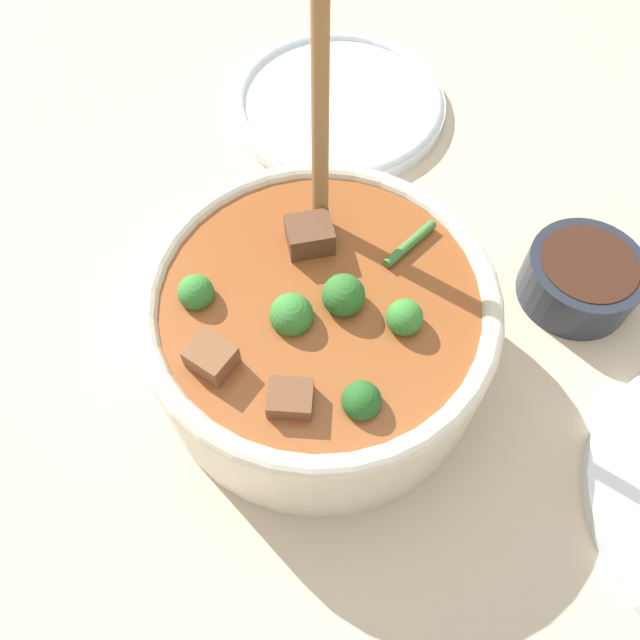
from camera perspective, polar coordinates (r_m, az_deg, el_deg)
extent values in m
plane|color=#C6B293|center=(0.51, 0.00, -3.68)|extent=(4.00, 4.00, 0.00)
cylinder|color=beige|center=(0.47, 0.00, -1.14)|extent=(0.26, 0.26, 0.09)
torus|color=beige|center=(0.43, 0.00, 1.87)|extent=(0.26, 0.26, 0.02)
cylinder|color=brown|center=(0.46, 0.00, -0.12)|extent=(0.23, 0.23, 0.06)
sphere|color=#387F33|center=(0.44, -11.29, 2.49)|extent=(0.03, 0.03, 0.03)
cylinder|color=#6B9956|center=(0.45, -10.90, 1.22)|extent=(0.01, 0.01, 0.01)
sphere|color=#2D6B28|center=(0.42, 2.17, 2.32)|extent=(0.03, 0.03, 0.03)
cylinder|color=#6B9956|center=(0.44, 2.08, 0.79)|extent=(0.01, 0.01, 0.01)
sphere|color=#387F33|center=(0.42, 7.73, 0.25)|extent=(0.03, 0.03, 0.03)
cylinder|color=#6B9956|center=(0.43, 7.45, -0.99)|extent=(0.01, 0.01, 0.01)
sphere|color=#387F33|center=(0.42, -2.63, 0.47)|extent=(0.03, 0.03, 0.03)
cylinder|color=#6B9956|center=(0.44, -2.52, -1.01)|extent=(0.01, 0.01, 0.01)
sphere|color=#235B23|center=(0.39, 3.81, -7.36)|extent=(0.03, 0.03, 0.03)
cylinder|color=#6B9956|center=(0.41, 3.66, -8.38)|extent=(0.01, 0.01, 0.01)
cube|color=brown|center=(0.41, -9.88, -3.48)|extent=(0.04, 0.03, 0.02)
cube|color=brown|center=(0.39, -2.80, -7.34)|extent=(0.03, 0.03, 0.02)
cube|color=brown|center=(0.45, -0.95, 7.64)|extent=(0.04, 0.04, 0.02)
cylinder|color=#3D7533|center=(0.46, 8.24, 6.94)|extent=(0.03, 0.05, 0.01)
ellipsoid|color=olive|center=(0.47, 0.01, 8.18)|extent=(0.04, 0.03, 0.01)
cylinder|color=olive|center=(0.42, 0.02, 21.58)|extent=(0.03, 0.08, 0.23)
cylinder|color=#232833|center=(0.57, 22.69, 3.49)|extent=(0.10, 0.10, 0.04)
cylinder|color=#381E14|center=(0.56, 23.21, 4.37)|extent=(0.08, 0.08, 0.02)
cylinder|color=white|center=(0.70, 1.64, 19.15)|extent=(0.23, 0.23, 0.01)
torus|color=white|center=(0.70, 1.65, 19.53)|extent=(0.22, 0.22, 0.01)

